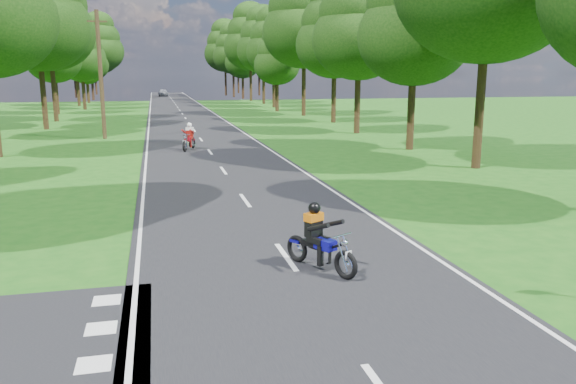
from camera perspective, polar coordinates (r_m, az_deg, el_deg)
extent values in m
plane|color=#175012|center=(11.11, 2.16, -9.88)|extent=(160.00, 160.00, 0.00)
cube|color=black|center=(60.14, -10.69, 7.81)|extent=(7.00, 140.00, 0.02)
cube|color=silver|center=(12.92, -0.20, -6.58)|extent=(0.12, 2.00, 0.01)
cube|color=silver|center=(18.61, -4.38, -0.84)|extent=(0.12, 2.00, 0.01)
cube|color=silver|center=(24.44, -6.58, 2.20)|extent=(0.12, 2.00, 0.01)
cube|color=silver|center=(30.34, -7.93, 4.05)|extent=(0.12, 2.00, 0.01)
cube|color=silver|center=(36.28, -8.84, 5.30)|extent=(0.12, 2.00, 0.01)
cube|color=silver|center=(42.23, -9.50, 6.20)|extent=(0.12, 2.00, 0.01)
cube|color=silver|center=(48.19, -9.99, 6.88)|extent=(0.12, 2.00, 0.01)
cube|color=silver|center=(54.16, -10.38, 7.40)|extent=(0.12, 2.00, 0.01)
cube|color=silver|center=(60.14, -10.69, 7.82)|extent=(0.12, 2.00, 0.01)
cube|color=silver|center=(66.12, -10.95, 8.17)|extent=(0.12, 2.00, 0.01)
cube|color=silver|center=(72.11, -11.16, 8.46)|extent=(0.12, 2.00, 0.01)
cube|color=silver|center=(78.10, -11.34, 8.70)|extent=(0.12, 2.00, 0.01)
cube|color=silver|center=(84.08, -11.50, 8.91)|extent=(0.12, 2.00, 0.01)
cube|color=silver|center=(90.07, -11.63, 9.09)|extent=(0.12, 2.00, 0.01)
cube|color=silver|center=(96.07, -11.75, 9.25)|extent=(0.12, 2.00, 0.01)
cube|color=silver|center=(102.06, -11.86, 9.39)|extent=(0.12, 2.00, 0.01)
cube|color=silver|center=(108.05, -11.95, 9.51)|extent=(0.12, 2.00, 0.01)
cube|color=silver|center=(114.05, -12.03, 9.62)|extent=(0.12, 2.00, 0.01)
cube|color=silver|center=(120.04, -12.11, 9.72)|extent=(0.12, 2.00, 0.01)
cube|color=silver|center=(126.04, -12.18, 9.81)|extent=(0.12, 2.00, 0.01)
cube|color=silver|center=(60.08, -13.86, 7.68)|extent=(0.10, 140.00, 0.01)
cube|color=silver|center=(60.38, -7.54, 7.94)|extent=(0.10, 140.00, 0.01)
cube|color=silver|center=(8.91, -19.13, -16.21)|extent=(0.50, 0.50, 0.01)
cube|color=silver|center=(9.98, -18.46, -13.00)|extent=(0.50, 0.50, 0.01)
cube|color=silver|center=(11.08, -17.93, -10.41)|extent=(0.50, 0.50, 0.01)
cylinder|color=black|center=(46.28, -23.55, 8.52)|extent=(0.40, 0.40, 4.32)
ellipsoid|color=black|center=(46.36, -24.11, 15.08)|extent=(7.56, 7.56, 6.42)
cylinder|color=black|center=(53.74, -22.63, 8.98)|extent=(0.40, 0.40, 4.40)
ellipsoid|color=black|center=(53.82, -23.11, 14.74)|extent=(7.71, 7.71, 6.55)
ellipsoid|color=black|center=(54.01, -23.30, 17.01)|extent=(6.60, 6.60, 5.61)
cylinder|color=black|center=(63.53, -22.44, 8.77)|extent=(0.40, 0.40, 3.20)
ellipsoid|color=black|center=(63.50, -22.72, 12.32)|extent=(5.60, 5.60, 4.76)
ellipsoid|color=black|center=(63.55, -22.84, 13.72)|extent=(4.80, 4.80, 4.08)
ellipsoid|color=black|center=(63.65, -22.96, 15.12)|extent=(3.60, 3.60, 3.06)
cylinder|color=black|center=(70.59, -20.01, 9.19)|extent=(0.40, 0.40, 3.22)
ellipsoid|color=black|center=(70.56, -20.24, 12.40)|extent=(5.64, 5.64, 4.79)
ellipsoid|color=black|center=(70.61, -20.34, 13.67)|extent=(4.83, 4.83, 4.11)
ellipsoid|color=black|center=(70.69, -20.43, 14.94)|extent=(3.62, 3.62, 3.08)
cylinder|color=black|center=(78.47, -20.52, 9.50)|extent=(0.40, 0.40, 3.61)
ellipsoid|color=black|center=(78.46, -20.76, 12.74)|extent=(6.31, 6.31, 5.37)
ellipsoid|color=black|center=(78.53, -20.86, 14.02)|extent=(5.41, 5.41, 4.60)
ellipsoid|color=black|center=(78.64, -20.96, 15.29)|extent=(4.06, 4.06, 3.45)
cylinder|color=black|center=(86.21, -19.63, 9.40)|extent=(0.40, 0.40, 2.67)
ellipsoid|color=black|center=(86.17, -19.79, 11.58)|extent=(4.67, 4.67, 3.97)
ellipsoid|color=black|center=(86.19, -19.85, 12.44)|extent=(4.00, 4.00, 3.40)
ellipsoid|color=black|center=(86.22, -19.91, 13.30)|extent=(3.00, 3.00, 2.55)
cylinder|color=black|center=(95.34, -19.21, 9.74)|extent=(0.40, 0.40, 3.09)
ellipsoid|color=black|center=(95.31, -19.37, 12.01)|extent=(5.40, 5.40, 4.59)
ellipsoid|color=black|center=(95.34, -19.43, 12.92)|extent=(4.63, 4.63, 3.93)
ellipsoid|color=black|center=(95.40, -19.49, 13.82)|extent=(3.47, 3.47, 2.95)
cylinder|color=black|center=(101.72, -18.34, 10.28)|extent=(0.40, 0.40, 4.48)
ellipsoid|color=black|center=(101.77, -18.54, 13.38)|extent=(7.84, 7.84, 6.66)
ellipsoid|color=black|center=(101.87, -18.63, 14.61)|extent=(6.72, 6.72, 5.71)
ellipsoid|color=black|center=(102.02, -18.71, 15.83)|extent=(5.04, 5.04, 4.28)
cylinder|color=black|center=(110.76, -18.49, 10.26)|extent=(0.40, 0.40, 4.09)
ellipsoid|color=black|center=(110.78, -18.67, 12.86)|extent=(7.16, 7.16, 6.09)
ellipsoid|color=black|center=(110.85, -18.74, 13.89)|extent=(6.14, 6.14, 5.22)
ellipsoid|color=black|center=(110.96, -18.81, 14.92)|extent=(4.61, 4.61, 3.92)
cylinder|color=black|center=(26.17, 18.85, 7.26)|extent=(0.40, 0.40, 4.56)
cylinder|color=black|center=(31.82, 12.37, 7.38)|extent=(0.40, 0.40, 3.49)
ellipsoid|color=black|center=(31.79, 12.72, 15.12)|extent=(6.12, 6.12, 5.20)
ellipsoid|color=black|center=(31.94, 12.87, 18.17)|extent=(5.24, 5.24, 4.46)
cylinder|color=black|center=(40.05, 7.05, 8.58)|extent=(0.40, 0.40, 3.69)
ellipsoid|color=black|center=(40.05, 7.22, 15.09)|extent=(6.46, 6.46, 5.49)
ellipsoid|color=black|center=(40.19, 7.29, 17.65)|extent=(5.54, 5.54, 4.71)
cylinder|color=black|center=(48.75, 4.66, 9.25)|extent=(0.40, 0.40, 3.74)
ellipsoid|color=black|center=(48.76, 4.75, 14.67)|extent=(6.55, 6.55, 5.57)
ellipsoid|color=black|center=(48.88, 4.79, 16.80)|extent=(5.62, 5.62, 4.77)
cylinder|color=black|center=(56.57, 1.61, 10.11)|extent=(0.40, 0.40, 4.64)
ellipsoid|color=black|center=(56.68, 1.64, 15.89)|extent=(8.12, 8.12, 6.91)
ellipsoid|color=black|center=(56.88, 1.65, 18.17)|extent=(6.96, 6.96, 5.92)
cylinder|color=black|center=(63.33, -1.13, 9.52)|extent=(0.40, 0.40, 2.91)
ellipsoid|color=black|center=(63.28, -1.14, 12.76)|extent=(5.09, 5.09, 4.33)
ellipsoid|color=black|center=(63.32, -1.14, 14.04)|extent=(4.36, 4.36, 3.71)
ellipsoid|color=black|center=(63.39, -1.15, 15.32)|extent=(3.27, 3.27, 2.78)
cylinder|color=black|center=(70.88, -1.44, 10.17)|extent=(0.40, 0.40, 3.88)
ellipsoid|color=black|center=(70.89, -1.46, 14.03)|extent=(6.78, 6.78, 5.77)
ellipsoid|color=black|center=(70.98, -1.47, 15.55)|extent=(5.81, 5.81, 4.94)
ellipsoid|color=black|center=(71.13, -1.48, 17.07)|extent=(4.36, 4.36, 3.71)
cylinder|color=black|center=(79.24, -2.49, 10.46)|extent=(0.40, 0.40, 4.18)
ellipsoid|color=black|center=(79.27, -2.52, 14.17)|extent=(7.31, 7.31, 6.21)
ellipsoid|color=black|center=(79.38, -2.53, 15.64)|extent=(6.27, 6.27, 5.33)
ellipsoid|color=black|center=(79.54, -2.55, 17.11)|extent=(4.70, 4.70, 4.00)
cylinder|color=black|center=(88.00, -3.79, 10.74)|extent=(0.40, 0.40, 4.63)
ellipsoid|color=black|center=(88.07, -3.85, 14.45)|extent=(8.11, 8.11, 6.89)
ellipsoid|color=black|center=(88.20, -3.87, 15.91)|extent=(6.95, 6.95, 5.91)
ellipsoid|color=black|center=(88.38, -3.89, 17.37)|extent=(5.21, 5.21, 4.43)
cylinder|color=black|center=(95.19, -4.60, 10.43)|extent=(0.40, 0.40, 3.36)
ellipsoid|color=black|center=(95.17, -4.64, 12.92)|extent=(5.88, 5.88, 5.00)
ellipsoid|color=black|center=(95.22, -4.66, 13.91)|extent=(5.04, 5.04, 4.29)
ellipsoid|color=black|center=(95.29, -4.67, 14.89)|extent=(3.78, 3.78, 3.21)
cylinder|color=black|center=(102.25, -5.54, 10.72)|extent=(0.40, 0.40, 4.09)
ellipsoid|color=black|center=(102.27, -5.60, 13.54)|extent=(7.15, 7.15, 6.08)
ellipsoid|color=black|center=(102.35, -5.62, 14.65)|extent=(6.13, 6.13, 5.21)
ellipsoid|color=black|center=(102.47, -5.64, 15.76)|extent=(4.60, 4.60, 3.91)
cylinder|color=black|center=(109.88, -6.34, 10.89)|extent=(0.40, 0.40, 4.48)
ellipsoid|color=black|center=(109.93, -6.41, 13.76)|extent=(7.84, 7.84, 6.66)
ellipsoid|color=black|center=(110.02, -6.44, 14.90)|extent=(6.72, 6.72, 5.71)
ellipsoid|color=black|center=(110.16, -6.46, 16.03)|extent=(5.04, 5.04, 4.28)
cylinder|color=black|center=(120.48, -18.92, 10.26)|extent=(0.40, 0.40, 3.84)
ellipsoid|color=black|center=(120.49, -19.08, 12.50)|extent=(6.72, 6.72, 5.71)
ellipsoid|color=black|center=(120.54, -19.14, 13.39)|extent=(5.76, 5.76, 4.90)
ellipsoid|color=black|center=(120.63, -19.20, 14.28)|extent=(4.32, 4.32, 3.67)
cylinder|color=black|center=(123.24, -5.06, 10.94)|extent=(0.40, 0.40, 4.16)
ellipsoid|color=black|center=(123.26, -5.11, 13.32)|extent=(7.28, 7.28, 6.19)
ellipsoid|color=black|center=(123.33, -5.12, 14.27)|extent=(6.24, 6.24, 5.30)
ellipsoid|color=black|center=(123.43, -5.14, 15.21)|extent=(4.68, 4.68, 3.98)
cylinder|color=black|center=(105.80, -20.76, 9.90)|extent=(0.40, 0.40, 3.52)
ellipsoid|color=black|center=(105.79, -20.94, 12.24)|extent=(6.16, 6.16, 5.24)
ellipsoid|color=black|center=(105.83, -21.01, 13.17)|extent=(5.28, 5.28, 4.49)
ellipsoid|color=black|center=(105.91, -21.08, 14.09)|extent=(3.96, 3.96, 3.37)
cylinder|color=black|center=(109.75, -2.93, 10.94)|extent=(0.40, 0.40, 4.48)
ellipsoid|color=black|center=(109.79, -2.97, 13.82)|extent=(7.84, 7.84, 6.66)
ellipsoid|color=black|center=(109.89, -2.98, 14.96)|extent=(6.72, 6.72, 5.71)
ellipsoid|color=black|center=(110.02, -2.99, 16.09)|extent=(5.04, 5.04, 4.28)
cylinder|color=#382616|center=(38.08, -18.49, 11.15)|extent=(0.26, 0.26, 8.00)
cube|color=#382616|center=(38.21, -18.83, 16.09)|extent=(1.20, 0.10, 0.10)
imported|color=#AEB1B5|center=(108.69, -12.58, 9.86)|extent=(1.83, 4.17, 1.40)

